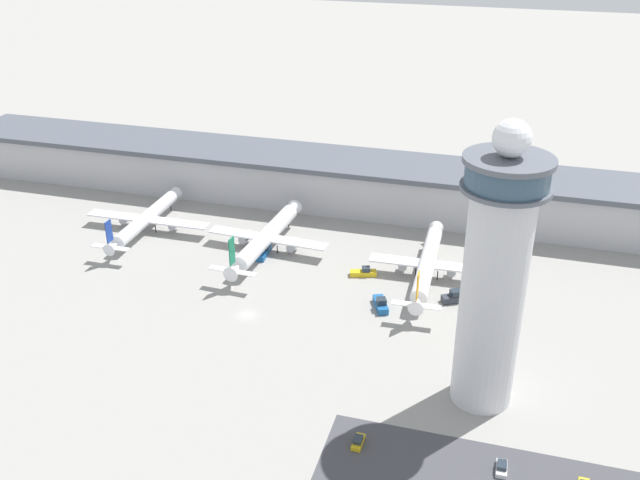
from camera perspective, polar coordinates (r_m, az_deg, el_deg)
ground_plane at (r=171.55m, az=-5.82°, el=-5.99°), size 1000.00×1000.00×0.00m
terminal_building at (r=227.23m, az=0.51°, el=4.85°), size 254.78×25.00×15.49m
control_tower at (r=134.39m, az=13.80°, el=-2.76°), size 15.86×15.86×57.40m
airplane_gate_alpha at (r=215.05m, az=-13.75°, el=1.65°), size 38.00×41.53×12.24m
airplane_gate_bravo at (r=197.62m, az=-4.33°, el=0.21°), size 34.82×44.71×14.03m
airplane_gate_charlie at (r=185.42m, az=8.57°, el=-1.89°), size 30.24×44.90×13.18m
service_truck_catering at (r=178.76m, az=10.98°, el=-4.51°), size 8.53×6.27×3.18m
service_truck_fuel at (r=173.49m, az=4.88°, el=-5.14°), size 5.21×7.73×2.99m
service_truck_baggage at (r=197.51m, az=-4.55°, el=-0.93°), size 3.16×8.67×2.91m
service_truck_water at (r=187.10m, az=3.51°, el=-2.62°), size 7.23×4.17×2.45m
car_black_suv at (r=135.64m, az=3.08°, el=-15.82°), size 1.82×4.25×1.52m
car_green_van at (r=134.49m, az=14.32°, el=-17.24°), size 1.98×4.13×1.59m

